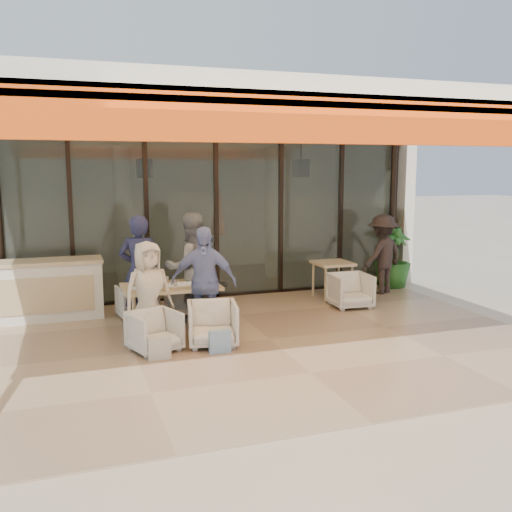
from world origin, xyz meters
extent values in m
plane|color=#C6B293|center=(0.00, 0.00, 0.00)|extent=(70.00, 70.00, 0.00)
cube|color=tan|center=(0.00, 0.00, 0.01)|extent=(8.00, 6.00, 0.01)
cube|color=silver|center=(0.00, 0.00, 3.30)|extent=(8.00, 6.00, 0.20)
cube|color=#FF4F0D|center=(0.00, -2.94, 3.02)|extent=(8.00, 0.12, 0.45)
cube|color=orange|center=(0.00, -2.25, 3.14)|extent=(8.00, 1.50, 0.06)
cylinder|color=black|center=(3.88, 2.88, 1.60)|extent=(0.12, 0.12, 3.20)
cube|color=#9EADA3|center=(0.00, 3.00, 1.60)|extent=(8.00, 0.03, 3.20)
cube|color=black|center=(0.00, 3.00, 0.04)|extent=(8.00, 0.10, 0.08)
cube|color=black|center=(0.00, 3.00, 3.16)|extent=(8.00, 0.10, 0.08)
cube|color=black|center=(-2.70, 3.00, 1.60)|extent=(0.08, 0.10, 3.20)
cube|color=black|center=(-1.35, 3.00, 1.60)|extent=(0.08, 0.10, 3.20)
cube|color=black|center=(0.00, 3.00, 1.60)|extent=(0.08, 0.10, 3.20)
cube|color=black|center=(1.35, 3.00, 1.60)|extent=(0.08, 0.10, 3.20)
cube|color=black|center=(2.70, 3.00, 1.60)|extent=(0.08, 0.10, 3.20)
cube|color=black|center=(4.00, 3.00, 1.60)|extent=(0.08, 0.10, 3.20)
cube|color=silver|center=(0.00, 6.50, 1.70)|extent=(9.00, 0.25, 3.40)
cube|color=silver|center=(4.40, 4.75, 1.70)|extent=(0.25, 3.50, 3.40)
cube|color=silver|center=(0.00, 4.75, 3.40)|extent=(9.00, 3.50, 0.25)
cube|color=#D7B683|center=(0.00, 4.75, 0.01)|extent=(8.00, 3.50, 0.02)
cylinder|color=silver|center=(-1.60, 4.60, 1.50)|extent=(0.40, 0.40, 3.00)
cylinder|color=silver|center=(1.80, 4.60, 1.50)|extent=(0.40, 0.40, 3.00)
cylinder|color=black|center=(-1.20, 4.20, 3.00)|extent=(0.03, 0.03, 0.70)
cube|color=black|center=(-1.20, 4.20, 2.55)|extent=(0.30, 0.30, 0.40)
sphere|color=#FFBF72|center=(-1.20, 4.20, 2.55)|extent=(0.18, 0.18, 0.18)
cylinder|color=black|center=(2.30, 4.20, 3.00)|extent=(0.03, 0.03, 0.70)
cube|color=black|center=(2.30, 4.20, 2.55)|extent=(0.30, 0.30, 0.40)
sphere|color=#FFBF72|center=(2.30, 4.20, 2.55)|extent=(0.18, 0.18, 0.18)
cylinder|color=black|center=(0.30, 4.00, 0.05)|extent=(0.40, 0.40, 0.05)
cylinder|color=black|center=(0.30, 4.00, 1.05)|extent=(0.04, 0.04, 2.10)
cone|color=orange|center=(0.30, 4.00, 1.70)|extent=(0.32, 0.32, 1.10)
cube|color=silver|center=(-3.16, 2.30, 0.50)|extent=(1.80, 0.60, 1.00)
cube|color=#D7B683|center=(-3.16, 2.30, 1.01)|extent=(1.85, 0.65, 0.06)
cube|color=#D7B683|center=(-3.16, 1.99, 0.50)|extent=(1.50, 0.02, 0.60)
cube|color=#D7B683|center=(-1.29, 0.98, 0.72)|extent=(1.50, 0.90, 0.05)
cube|color=white|center=(-1.29, 0.98, 0.74)|extent=(1.30, 0.35, 0.01)
cylinder|color=#D7B683|center=(-1.91, 0.66, 0.35)|extent=(0.06, 0.06, 0.70)
cylinder|color=#D7B683|center=(-0.67, 0.66, 0.35)|extent=(0.06, 0.06, 0.70)
cylinder|color=#D7B683|center=(-1.91, 1.30, 0.35)|extent=(0.06, 0.06, 0.70)
cylinder|color=#D7B683|center=(-0.67, 1.30, 0.35)|extent=(0.06, 0.06, 0.70)
cylinder|color=white|center=(-1.74, 0.83, 0.81)|extent=(0.06, 0.06, 0.11)
cylinder|color=white|center=(-1.54, 1.18, 0.81)|extent=(0.06, 0.06, 0.11)
cylinder|color=white|center=(-1.24, 0.88, 0.81)|extent=(0.06, 0.06, 0.11)
cylinder|color=white|center=(-0.99, 1.16, 0.81)|extent=(0.06, 0.06, 0.11)
cylinder|color=white|center=(-0.79, 0.78, 0.81)|extent=(0.06, 0.06, 0.11)
cylinder|color=white|center=(-1.84, 1.03, 0.81)|extent=(0.06, 0.06, 0.11)
cylinder|color=brown|center=(-1.84, 1.13, 0.83)|extent=(0.07, 0.07, 0.16)
cylinder|color=black|center=(-1.39, 1.26, 0.83)|extent=(0.09, 0.09, 0.17)
cylinder|color=black|center=(-1.39, 1.26, 0.93)|extent=(0.10, 0.10, 0.01)
cylinder|color=white|center=(-1.74, 0.68, 0.76)|extent=(0.22, 0.22, 0.01)
cylinder|color=white|center=(-0.84, 0.68, 0.76)|extent=(0.22, 0.22, 0.01)
cylinder|color=white|center=(-1.74, 1.30, 0.76)|extent=(0.22, 0.22, 0.01)
cylinder|color=white|center=(-0.84, 1.30, 0.76)|extent=(0.22, 0.22, 0.01)
imported|color=silver|center=(-1.71, 1.93, 0.32)|extent=(0.70, 0.67, 0.64)
imported|color=silver|center=(-0.87, 1.93, 0.36)|extent=(0.83, 0.79, 0.71)
imported|color=silver|center=(-1.71, 0.03, 0.32)|extent=(0.79, 0.77, 0.65)
imported|color=silver|center=(-0.87, 0.03, 0.36)|extent=(0.80, 0.77, 0.72)
imported|color=#1A1C3A|center=(-1.71, 1.43, 0.92)|extent=(0.78, 0.64, 1.83)
imported|color=slate|center=(-0.87, 1.43, 0.92)|extent=(0.99, 0.83, 1.84)
imported|color=beige|center=(-1.71, 0.53, 0.76)|extent=(0.84, 0.65, 1.52)
imported|color=#7B90CD|center=(-0.87, 0.53, 0.85)|extent=(1.08, 0.75, 1.70)
cube|color=silver|center=(-1.71, -0.37, 0.17)|extent=(0.30, 0.10, 0.34)
cube|color=#99BFD8|center=(-0.87, -0.37, 0.17)|extent=(0.30, 0.10, 0.34)
cube|color=#D7B683|center=(2.11, 2.14, 0.72)|extent=(0.70, 0.70, 0.05)
cylinder|color=#D7B683|center=(1.83, 1.86, 0.35)|extent=(0.05, 0.05, 0.70)
cylinder|color=#D7B683|center=(2.39, 1.86, 0.35)|extent=(0.05, 0.05, 0.70)
cylinder|color=#D7B683|center=(1.83, 2.42, 0.35)|extent=(0.05, 0.05, 0.70)
cylinder|color=#D7B683|center=(2.39, 2.42, 0.35)|extent=(0.05, 0.05, 0.70)
imported|color=silver|center=(2.11, 1.39, 0.36)|extent=(0.73, 0.69, 0.71)
imported|color=black|center=(3.28, 2.23, 0.82)|extent=(1.20, 0.95, 1.64)
imported|color=#1E5919|center=(3.83, 2.71, 0.68)|extent=(0.94, 0.94, 1.36)
camera|label=1|loc=(-2.87, -7.75, 2.59)|focal=40.00mm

